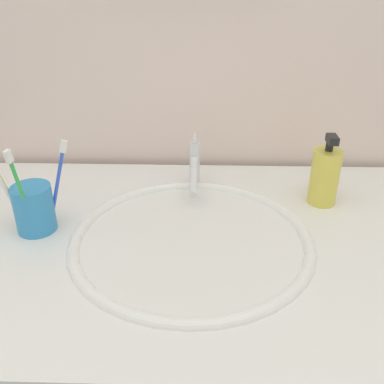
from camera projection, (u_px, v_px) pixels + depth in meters
tiled_wall_back at (192, 28)px, 1.03m from camera, size 2.42×0.04×2.40m
vanity_counter at (187, 384)px, 1.06m from camera, size 1.22×0.68×0.86m
sink_basin at (192, 257)px, 0.87m from camera, size 0.47×0.47×0.12m
faucet at (194, 167)px, 1.02m from camera, size 0.02×0.17×0.12m
toothbrush_cup at (34, 209)px, 0.86m from camera, size 0.08×0.08×0.10m
toothbrush_white at (3, 185)px, 0.82m from camera, size 0.06×0.01×0.18m
toothbrush_yellow at (4, 186)px, 0.83m from camera, size 0.05×0.02×0.17m
toothbrush_green at (20, 189)px, 0.80m from camera, size 0.02×0.04×0.19m
toothbrush_blue at (58, 178)px, 0.85m from camera, size 0.06×0.02×0.18m
soap_dispenser at (325, 176)px, 0.95m from camera, size 0.06×0.06×0.16m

